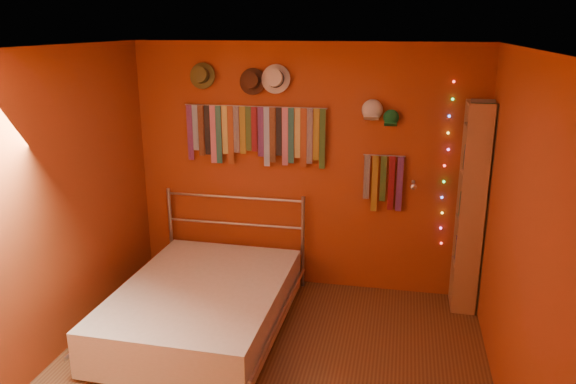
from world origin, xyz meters
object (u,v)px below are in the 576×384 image
Objects in this scene: tie_rack at (255,132)px; reading_lamp at (413,186)px; bed at (203,305)px; bookshelf at (476,208)px.

tie_rack is 1.64m from reading_lamp.
bookshelf is at bearing 21.96° from bed.
reading_lamp is at bearing -5.53° from tie_rack.
bookshelf is 0.97× the size of bed.
reading_lamp is 0.14× the size of bookshelf.
bed is (-2.38, -0.91, -0.79)m from bookshelf.
reading_lamp reaches higher than bed.
bookshelf is at bearing -4.12° from tie_rack.
bookshelf is 2.67m from bed.
tie_rack is at bearing 175.88° from bookshelf.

